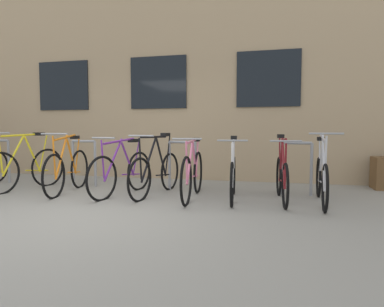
# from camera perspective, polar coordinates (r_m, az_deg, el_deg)

# --- Properties ---
(ground_plane) EXTENTS (42.00, 42.00, 0.00)m
(ground_plane) POSITION_cam_1_polar(r_m,az_deg,el_deg) (4.67, -18.79, -9.76)
(ground_plane) COLOR gray
(storefront_building) EXTENTS (28.00, 5.75, 4.57)m
(storefront_building) POSITION_cam_1_polar(r_m,az_deg,el_deg) (10.25, -0.57, 10.72)
(storefront_building) COLOR tan
(storefront_building) RESTS_ON ground
(bike_rack) EXTENTS (6.53, 0.05, 0.91)m
(bike_rack) POSITION_cam_1_polar(r_m,az_deg,el_deg) (6.30, -10.57, -1.10)
(bike_rack) COLOR gray
(bike_rack) RESTS_ON ground
(bicycle_purple) EXTENTS (0.51, 1.73, 1.01)m
(bicycle_purple) POSITION_cam_1_polar(r_m,az_deg,el_deg) (5.71, -12.11, -3.16)
(bicycle_purple) COLOR black
(bicycle_purple) RESTS_ON ground
(bicycle_yellow) EXTENTS (0.52, 1.71, 1.09)m
(bicycle_yellow) POSITION_cam_1_polar(r_m,az_deg,el_deg) (6.77, -27.10, -2.23)
(bicycle_yellow) COLOR black
(bicycle_yellow) RESTS_ON ground
(bicycle_white) EXTENTS (0.44, 1.65, 1.03)m
(bicycle_white) POSITION_cam_1_polar(r_m,az_deg,el_deg) (5.24, 7.18, -3.92)
(bicycle_white) COLOR black
(bicycle_white) RESTS_ON ground
(bicycle_maroon) EXTENTS (0.44, 1.66, 1.05)m
(bicycle_maroon) POSITION_cam_1_polar(r_m,az_deg,el_deg) (5.26, 15.43, -3.98)
(bicycle_maroon) COLOR black
(bicycle_maroon) RESTS_ON ground
(bicycle_black) EXTENTS (0.45, 1.77, 1.07)m
(bicycle_black) POSITION_cam_1_polar(r_m,az_deg,el_deg) (5.59, -6.27, -3.22)
(bicycle_black) COLOR black
(bicycle_black) RESTS_ON ground
(bicycle_silver) EXTENTS (0.44, 1.76, 1.09)m
(bicycle_silver) POSITION_cam_1_polar(r_m,az_deg,el_deg) (5.30, 21.72, -4.00)
(bicycle_silver) COLOR black
(bicycle_silver) RESTS_ON ground
(bicycle_orange) EXTENTS (0.44, 1.73, 1.07)m
(bicycle_orange) POSITION_cam_1_polar(r_m,az_deg,el_deg) (6.18, -20.88, -2.68)
(bicycle_orange) COLOR black
(bicycle_orange) RESTS_ON ground
(bicycle_pink) EXTENTS (0.44, 1.77, 1.01)m
(bicycle_pink) POSITION_cam_1_polar(r_m,az_deg,el_deg) (5.28, 0.12, -3.56)
(bicycle_pink) COLOR black
(bicycle_pink) RESTS_ON ground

